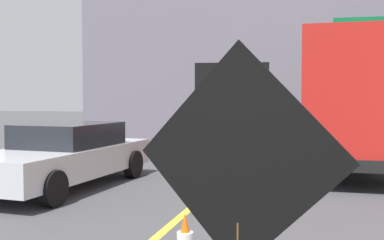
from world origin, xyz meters
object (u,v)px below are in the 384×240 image
pickup_car (65,155)px  traffic_cone_mid_lane (225,201)px  roadwork_sign (239,163)px  arrow_board_trailer (231,165)px  box_truck (349,101)px  traffic_cone_near_sign (185,240)px

pickup_car → traffic_cone_mid_lane: 4.37m
roadwork_sign → traffic_cone_mid_lane: bearing=102.6°
roadwork_sign → arrow_board_trailer: size_ratio=0.86×
box_truck → arrow_board_trailer: bearing=-129.4°
arrow_board_trailer → box_truck: bearing=50.6°
pickup_car → traffic_cone_near_sign: size_ratio=7.84×
traffic_cone_near_sign → box_truck: bearing=74.3°
traffic_cone_mid_lane → pickup_car: bearing=154.2°
pickup_car → traffic_cone_near_sign: pickup_car is taller
roadwork_sign → pickup_car: 7.43m
traffic_cone_mid_lane → arrow_board_trailer: bearing=98.6°
arrow_board_trailer → traffic_cone_near_sign: bearing=-85.8°
roadwork_sign → box_truck: bearing=82.2°
roadwork_sign → traffic_cone_near_sign: (-0.91, 1.79, -1.16)m
box_truck → traffic_cone_near_sign: 8.48m
box_truck → traffic_cone_near_sign: box_truck is taller
arrow_board_trailer → pickup_car: size_ratio=0.55×
arrow_board_trailer → traffic_cone_mid_lane: bearing=-81.4°
box_truck → pickup_car: box_truck is taller
roadwork_sign → arrow_board_trailer: arrow_board_trailer is taller
roadwork_sign → traffic_cone_mid_lane: size_ratio=3.41×
roadwork_sign → traffic_cone_mid_lane: (-0.84, 3.75, -1.14)m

